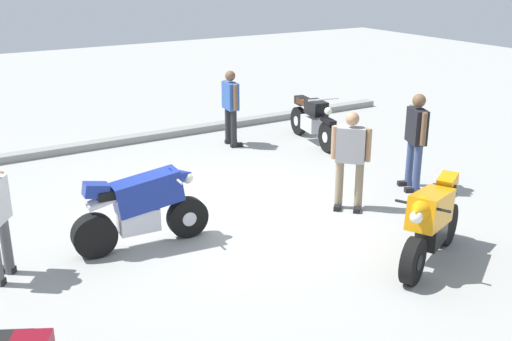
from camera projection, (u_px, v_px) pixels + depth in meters
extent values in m
plane|color=#9E9E99|center=(229.00, 213.00, 9.83)|extent=(40.00, 40.00, 0.00)
cube|color=gray|center=(127.00, 140.00, 13.51)|extent=(14.00, 0.30, 0.15)
cylinder|color=black|center=(328.00, 137.00, 12.84)|extent=(0.23, 0.65, 0.64)
cylinder|color=black|center=(299.00, 121.00, 14.12)|extent=(0.23, 0.65, 0.64)
cylinder|color=silver|center=(328.00, 137.00, 12.84)|extent=(0.18, 0.25, 0.22)
cylinder|color=silver|center=(299.00, 121.00, 14.12)|extent=(0.18, 0.25, 0.22)
cube|color=silver|center=(312.00, 124.00, 13.49)|extent=(0.38, 0.60, 0.32)
cube|color=black|center=(316.00, 108.00, 13.18)|extent=(0.42, 0.61, 0.30)
cube|color=black|center=(328.00, 121.00, 12.72)|extent=(0.24, 0.46, 0.08)
cube|color=#4C2D19|center=(307.00, 102.00, 13.57)|extent=(0.36, 0.64, 0.12)
cube|color=black|center=(301.00, 100.00, 13.84)|extent=(0.27, 0.35, 0.18)
cylinder|color=silver|center=(311.00, 121.00, 13.91)|extent=(0.21, 0.57, 0.16)
cylinder|color=silver|center=(324.00, 99.00, 12.81)|extent=(0.69, 0.16, 0.04)
sphere|color=silver|center=(328.00, 111.00, 12.68)|extent=(0.16, 0.16, 0.16)
cylinder|color=black|center=(187.00, 217.00, 8.93)|extent=(0.61, 0.20, 0.60)
cylinder|color=black|center=(94.00, 236.00, 8.34)|extent=(0.61, 0.26, 0.60)
cylinder|color=silver|center=(187.00, 217.00, 8.93)|extent=(0.22, 0.19, 0.21)
cylinder|color=silver|center=(94.00, 236.00, 8.34)|extent=(0.22, 0.19, 0.21)
cube|color=silver|center=(139.00, 220.00, 8.58)|extent=(0.58, 0.32, 0.32)
cube|color=navy|center=(147.00, 192.00, 8.52)|extent=(1.01, 0.42, 0.57)
cone|color=navy|center=(182.00, 176.00, 8.70)|extent=(0.38, 0.36, 0.39)
cube|color=black|center=(119.00, 192.00, 8.32)|extent=(0.62, 0.30, 0.12)
cube|color=navy|center=(96.00, 190.00, 8.16)|extent=(0.36, 0.24, 0.23)
cylinder|color=silver|center=(102.00, 204.00, 8.18)|extent=(0.40, 0.12, 0.17)
cylinder|color=silver|center=(99.00, 200.00, 8.31)|extent=(0.40, 0.12, 0.17)
cylinder|color=silver|center=(173.00, 176.00, 8.63)|extent=(0.08, 0.70, 0.04)
sphere|color=silver|center=(188.00, 178.00, 8.75)|extent=(0.16, 0.16, 0.16)
cylinder|color=black|center=(413.00, 261.00, 7.65)|extent=(0.61, 0.41, 0.60)
cylinder|color=black|center=(444.00, 223.00, 8.73)|extent=(0.64, 0.47, 0.60)
cylinder|color=black|center=(413.00, 261.00, 7.65)|extent=(0.27, 0.25, 0.21)
cylinder|color=black|center=(444.00, 223.00, 8.73)|extent=(0.27, 0.25, 0.21)
cube|color=black|center=(431.00, 233.00, 8.19)|extent=(0.63, 0.50, 0.32)
cube|color=orange|center=(431.00, 209.00, 7.94)|extent=(1.04, 0.76, 0.57)
cone|color=orange|center=(419.00, 211.00, 7.48)|extent=(0.47, 0.46, 0.39)
cube|color=black|center=(440.00, 194.00, 8.24)|extent=(0.65, 0.50, 0.12)
cube|color=orange|center=(447.00, 182.00, 8.45)|extent=(0.41, 0.35, 0.23)
cylinder|color=black|center=(439.00, 194.00, 8.51)|extent=(0.39, 0.26, 0.17)
cylinder|color=black|center=(451.00, 196.00, 8.43)|extent=(0.39, 0.26, 0.17)
cylinder|color=black|center=(423.00, 206.00, 7.58)|extent=(0.34, 0.64, 0.04)
sphere|color=silver|center=(416.00, 217.00, 7.43)|extent=(0.16, 0.16, 0.16)
cylinder|color=gray|center=(339.00, 185.00, 9.93)|extent=(0.18, 0.18, 0.80)
cube|color=black|center=(338.00, 207.00, 9.99)|extent=(0.26, 0.25, 0.08)
cylinder|color=gray|center=(359.00, 186.00, 9.85)|extent=(0.18, 0.18, 0.80)
cube|color=black|center=(357.00, 209.00, 9.91)|extent=(0.26, 0.25, 0.08)
cube|color=#99999E|center=(351.00, 145.00, 9.67)|extent=(0.47, 0.48, 0.57)
cylinder|color=tan|center=(334.00, 142.00, 9.73)|extent=(0.13, 0.13, 0.53)
cylinder|color=tan|center=(368.00, 145.00, 9.59)|extent=(0.13, 0.13, 0.53)
sphere|color=tan|center=(352.00, 119.00, 9.53)|extent=(0.22, 0.22, 0.22)
cylinder|color=#59595B|center=(6.00, 245.00, 7.86)|extent=(0.18, 0.18, 0.78)
cube|color=black|center=(5.00, 270.00, 7.98)|extent=(0.27, 0.23, 0.08)
cylinder|color=brown|center=(3.00, 192.00, 7.74)|extent=(0.12, 0.12, 0.52)
cylinder|color=#384772|center=(410.00, 163.00, 10.91)|extent=(0.17, 0.17, 0.84)
cube|color=black|center=(405.00, 183.00, 11.02)|extent=(0.28, 0.19, 0.08)
cylinder|color=#384772|center=(417.00, 169.00, 10.60)|extent=(0.17, 0.17, 0.84)
cube|color=black|center=(412.00, 190.00, 10.71)|extent=(0.28, 0.19, 0.08)
cube|color=black|center=(417.00, 126.00, 10.52)|extent=(0.39, 0.52, 0.60)
cylinder|color=brown|center=(411.00, 121.00, 10.77)|extent=(0.12, 0.12, 0.56)
cylinder|color=brown|center=(424.00, 129.00, 10.25)|extent=(0.12, 0.12, 0.56)
sphere|color=brown|center=(419.00, 101.00, 10.37)|extent=(0.23, 0.23, 0.23)
cylinder|color=#262628|center=(234.00, 129.00, 13.12)|extent=(0.14, 0.14, 0.81)
cube|color=black|center=(237.00, 145.00, 13.26)|extent=(0.27, 0.13, 0.08)
cylinder|color=#262628|center=(228.00, 126.00, 13.39)|extent=(0.14, 0.14, 0.81)
cube|color=black|center=(231.00, 141.00, 13.53)|extent=(0.27, 0.13, 0.08)
cube|color=#3359A5|center=(230.00, 96.00, 13.03)|extent=(0.27, 0.48, 0.57)
cylinder|color=brown|center=(235.00, 98.00, 12.79)|extent=(0.10, 0.10, 0.54)
cylinder|color=brown|center=(226.00, 93.00, 13.26)|extent=(0.10, 0.10, 0.54)
sphere|color=brown|center=(230.00, 76.00, 12.89)|extent=(0.22, 0.22, 0.22)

